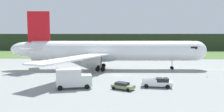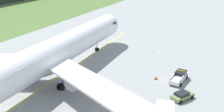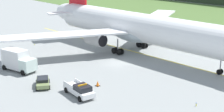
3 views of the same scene
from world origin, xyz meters
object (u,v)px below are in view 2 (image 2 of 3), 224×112
Objects in this scene: staff_car at (182,95)px; apron_cone at (156,77)px; airliner at (53,54)px; ops_pickup_truck at (179,77)px.

apron_cone is (5.24, 6.21, -0.31)m from staff_car.
airliner is 24.39m from ops_pickup_truck.
ops_pickup_truck reaches higher than apron_cone.
apron_cone is at bearing -64.16° from airliner.
apron_cone is at bearing 107.29° from ops_pickup_truck.
airliner is at bearing 115.84° from apron_cone.
airliner is at bearing 114.28° from ops_pickup_truck.
staff_car is (-6.55, -2.01, -0.20)m from ops_pickup_truck.
staff_car is at bearing -162.94° from ops_pickup_truck.
airliner reaches higher than apron_cone.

